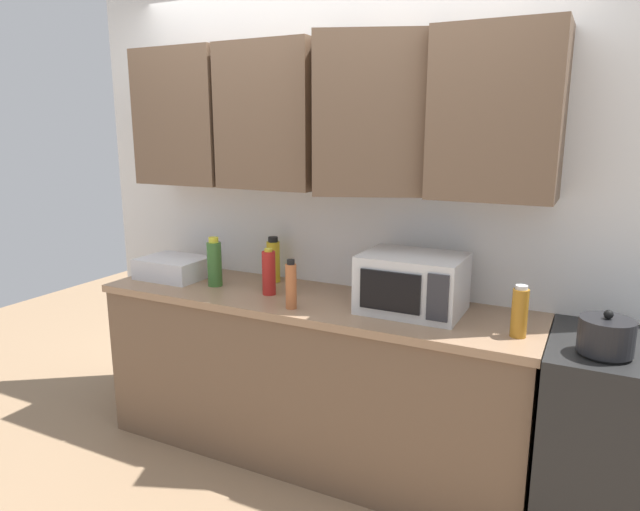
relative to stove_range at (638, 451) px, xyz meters
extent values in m
cube|color=white|center=(-1.55, 0.35, 0.85)|extent=(3.20, 0.06, 2.60)
cube|color=brown|center=(-2.42, 0.16, 1.37)|extent=(0.55, 0.33, 0.75)
cube|color=brown|center=(-1.84, 0.16, 1.37)|extent=(0.55, 0.33, 0.75)
cube|color=brown|center=(-1.26, 0.12, 1.37)|extent=(0.64, 0.51, 0.75)
cube|color=brown|center=(-0.69, 0.16, 1.37)|extent=(0.55, 0.33, 0.75)
cube|color=brown|center=(-1.55, 0.02, -0.02)|extent=(2.30, 0.60, 0.86)
cube|color=#9E7A5B|center=(-1.55, 0.02, 0.43)|extent=(2.33, 0.63, 0.04)
cube|color=black|center=(0.00, 0.00, 0.00)|extent=(0.76, 0.64, 0.90)
cylinder|color=black|center=(-0.17, -0.14, 0.45)|extent=(0.18, 0.18, 0.01)
cylinder|color=black|center=(-0.17, 0.14, 0.45)|extent=(0.18, 0.18, 0.01)
cylinder|color=black|center=(-0.17, -0.14, 0.53)|extent=(0.21, 0.21, 0.14)
sphere|color=black|center=(-0.17, -0.14, 0.62)|extent=(0.04, 0.04, 0.04)
cube|color=silver|center=(-1.01, 0.05, 0.59)|extent=(0.48, 0.36, 0.28)
cube|color=black|center=(-1.06, -0.14, 0.59)|extent=(0.29, 0.01, 0.18)
cube|color=#2D2D33|center=(-0.84, -0.14, 0.59)|extent=(0.10, 0.01, 0.21)
cube|color=silver|center=(-2.46, 0.02, 0.51)|extent=(0.38, 0.30, 0.12)
cylinder|color=#AD701E|center=(-0.50, -0.08, 0.55)|extent=(0.07, 0.07, 0.21)
cylinder|color=silver|center=(-0.50, -0.08, 0.67)|extent=(0.05, 0.05, 0.02)
cylinder|color=#BC6638|center=(-1.56, -0.18, 0.56)|extent=(0.05, 0.05, 0.22)
cylinder|color=black|center=(-1.56, -0.18, 0.68)|extent=(0.04, 0.04, 0.02)
cylinder|color=red|center=(-1.78, -0.02, 0.57)|extent=(0.07, 0.07, 0.23)
cylinder|color=yellow|center=(-1.78, -0.02, 0.69)|extent=(0.04, 0.04, 0.02)
cylinder|color=#386B2D|center=(-2.14, -0.01, 0.57)|extent=(0.08, 0.08, 0.25)
cylinder|color=yellow|center=(-2.14, -0.01, 0.71)|extent=(0.05, 0.05, 0.03)
cylinder|color=gold|center=(-1.89, 0.21, 0.57)|extent=(0.08, 0.08, 0.23)
cylinder|color=black|center=(-1.89, 0.21, 0.70)|extent=(0.06, 0.06, 0.03)
camera|label=1|loc=(-0.23, -2.48, 1.31)|focal=31.61mm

